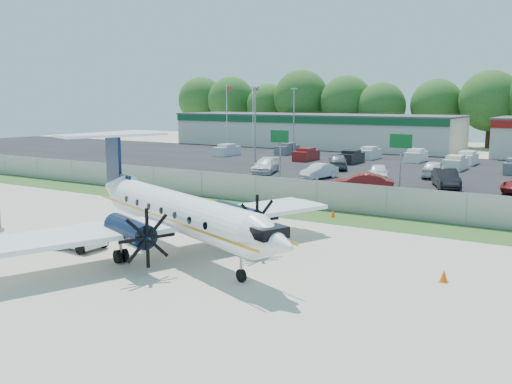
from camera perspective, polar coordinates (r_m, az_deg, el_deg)
The scene contains 26 objects.
ground at distance 28.35m, azimuth -6.45°, elevation -6.25°, with size 170.00×170.00×0.00m, color beige.
grass_verge at distance 38.22m, azimuth 4.75°, elevation -2.17°, with size 170.00×4.00×0.02m, color #2D561E.
access_road at distance 44.47m, azimuth 8.87°, elevation -0.63°, with size 170.00×8.00×0.02m, color black.
parking_lot at distance 64.15m, azimuth 16.25°, elevation 2.12°, with size 170.00×32.00×0.02m, color black.
perimeter_fence at distance 39.81m, azimuth 6.09°, elevation -0.27°, with size 120.00×0.06×1.99m.
building_west at distance 93.04m, azimuth 5.68°, elevation 6.16°, with size 46.40×12.40×5.24m.
sign_left at distance 51.02m, azimuth 2.40°, elevation 4.81°, with size 1.80×0.26×5.00m.
sign_mid at distance 46.63m, azimuth 14.28°, elevation 4.11°, with size 1.80×0.26×5.00m.
flagpole_west at distance 92.96m, azimuth -2.90°, elevation 8.05°, with size 1.06×0.12×10.00m.
flagpole_east at distance 90.20m, azimuth -0.27°, elevation 8.02°, with size 1.06×0.12×10.00m.
light_pole_nw at distance 70.02m, azimuth -0.09°, elevation 7.34°, with size 0.90×0.35×9.09m.
light_pole_sw at distance 78.68m, azimuth 3.80°, elevation 7.53°, with size 0.90×0.35×9.09m.
tree_line at distance 97.19m, azimuth 21.72°, elevation 4.13°, with size 112.00×6.00×14.00m, color #235318, non-canonical shape.
aircraft at distance 28.22m, azimuth -8.00°, elevation -1.88°, with size 17.97×17.47×5.55m.
pushback_tug at distance 30.41m, azimuth -17.05°, elevation -4.33°, with size 2.41×1.72×1.30m.
cone_nose at distance 25.29m, azimuth 18.27°, elevation -8.00°, with size 0.37×0.37×0.53m.
cone_starboard_wing at distance 37.20m, azimuth 7.70°, elevation -2.16°, with size 0.37×0.37×0.53m.
road_car_west at distance 54.34m, azimuth -12.58°, elevation 1.03°, with size 1.78×4.41×1.50m, color black.
road_car_mid at distance 46.39m, azimuth 10.40°, elevation -0.28°, with size 1.82×5.22×1.72m, color maroon.
parked_car_a at distance 59.17m, azimuth 0.93°, elevation 1.91°, with size 2.10×5.16×1.50m, color silver.
parked_car_b at distance 55.36m, azimuth 6.32°, elevation 1.35°, with size 1.52×4.36×1.44m, color silver.
parked_car_c at distance 54.41m, azimuth 12.11°, elevation 1.06°, with size 1.88×4.68×1.59m, color silver.
parked_car_d at distance 51.90m, azimuth 18.41°, elevation 0.40°, with size 1.76×5.05×1.66m, color black.
parked_car_f at distance 62.96m, azimuth 8.17°, elevation 2.26°, with size 2.03×5.06×1.72m, color #595B5E.
parked_car_g at distance 58.44m, azimuth 17.33°, elevation 1.40°, with size 1.98×4.93×1.68m, color silver.
far_parking_rows at distance 68.95m, azimuth 17.38°, elevation 2.53°, with size 56.00×10.00×1.60m, color gray, non-canonical shape.
Camera 1 is at (17.01, -21.39, 7.54)m, focal length 40.00 mm.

